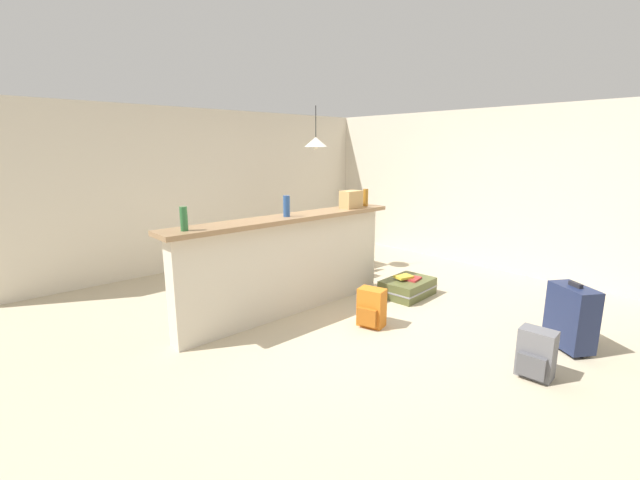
{
  "coord_description": "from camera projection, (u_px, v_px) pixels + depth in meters",
  "views": [
    {
      "loc": [
        -3.42,
        -3.3,
        1.9
      ],
      "look_at": [
        -0.01,
        0.47,
        0.79
      ],
      "focal_mm": 23.71,
      "sensor_mm": 36.0,
      "label": 1
    }
  ],
  "objects": [
    {
      "name": "backpack_orange",
      "position": [
        371.0,
        308.0,
        4.57
      ],
      "size": [
        0.3,
        0.32,
        0.42
      ],
      "color": "orange",
      "rests_on": "ground_plane"
    },
    {
      "name": "wall_back",
      "position": [
        216.0,
        188.0,
        6.98
      ],
      "size": [
        6.6,
        0.1,
        2.5
      ],
      "primitive_type": "cube",
      "color": "beige",
      "rests_on": "ground_plane"
    },
    {
      "name": "ground_plane",
      "position": [
        347.0,
        312.0,
        5.04
      ],
      "size": [
        13.0,
        13.0,
        0.05
      ],
      "primitive_type": "cube",
      "color": "#BCAD8E"
    },
    {
      "name": "dining_chair_near_partition",
      "position": [
        338.0,
        243.0,
        6.27
      ],
      "size": [
        0.41,
        0.41,
        0.93
      ],
      "color": "#4C331E",
      "rests_on": "ground_plane"
    },
    {
      "name": "pendant_lamp",
      "position": [
        316.0,
        142.0,
        6.25
      ],
      "size": [
        0.34,
        0.34,
        0.63
      ],
      "color": "black"
    },
    {
      "name": "suitcase_flat_olive",
      "position": [
        408.0,
        287.0,
        5.53
      ],
      "size": [
        0.85,
        0.54,
        0.22
      ],
      "color": "#51562D",
      "rests_on": "ground_plane"
    },
    {
      "name": "backpack_grey",
      "position": [
        536.0,
        355.0,
        3.54
      ],
      "size": [
        0.27,
        0.3,
        0.42
      ],
      "color": "slate",
      "rests_on": "ground_plane"
    },
    {
      "name": "partition_half_wall",
      "position": [
        288.0,
        267.0,
        4.87
      ],
      "size": [
        2.8,
        0.2,
        1.1
      ],
      "primitive_type": "cube",
      "color": "beige",
      "rests_on": "ground_plane"
    },
    {
      "name": "bar_countertop",
      "position": [
        287.0,
        218.0,
        4.75
      ],
      "size": [
        2.96,
        0.4,
        0.05
      ],
      "primitive_type": "cube",
      "color": "#93704C",
      "rests_on": "partition_half_wall"
    },
    {
      "name": "wall_right",
      "position": [
        464.0,
        188.0,
        6.99
      ],
      "size": [
        0.1,
        6.0,
        2.5
      ],
      "primitive_type": "cube",
      "color": "beige",
      "rests_on": "ground_plane"
    },
    {
      "name": "bottle_green",
      "position": [
        184.0,
        219.0,
        3.89
      ],
      "size": [
        0.07,
        0.07,
        0.23
      ],
      "primitive_type": "cylinder",
      "color": "#2D6B38",
      "rests_on": "bar_countertop"
    },
    {
      "name": "suitcase_upright_navy",
      "position": [
        571.0,
        317.0,
        4.01
      ],
      "size": [
        0.44,
        0.5,
        0.67
      ],
      "color": "#1E284C",
      "rests_on": "ground_plane"
    },
    {
      "name": "book_stack",
      "position": [
        408.0,
        278.0,
        5.48
      ],
      "size": [
        0.34,
        0.28,
        0.06
      ],
      "color": "#AD2D2D",
      "rests_on": "suitcase_flat_olive"
    },
    {
      "name": "dining_table",
      "position": [
        316.0,
        229.0,
        6.66
      ],
      "size": [
        1.1,
        0.8,
        0.74
      ],
      "color": "#4C331E",
      "rests_on": "ground_plane"
    },
    {
      "name": "bottle_amber",
      "position": [
        366.0,
        197.0,
        5.55
      ],
      "size": [
        0.07,
        0.07,
        0.23
      ],
      "primitive_type": "cylinder",
      "color": "#9E661E",
      "rests_on": "bar_countertop"
    },
    {
      "name": "grocery_bag",
      "position": [
        351.0,
        199.0,
        5.36
      ],
      "size": [
        0.26,
        0.18,
        0.22
      ],
      "primitive_type": "cube",
      "color": "tan",
      "rests_on": "bar_countertop"
    },
    {
      "name": "bottle_blue",
      "position": [
        287.0,
        206.0,
        4.69
      ],
      "size": [
        0.08,
        0.08,
        0.24
      ],
      "primitive_type": "cylinder",
      "color": "#284C89",
      "rests_on": "bar_countertop"
    }
  ]
}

